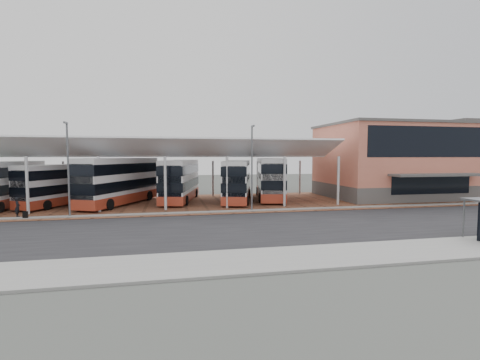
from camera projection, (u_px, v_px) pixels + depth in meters
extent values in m
plane|color=#424540|center=(246.00, 225.00, 26.34)|extent=(140.00, 140.00, 0.00)
cube|color=black|center=(249.00, 228.00, 25.37)|extent=(120.00, 14.00, 0.02)
cube|color=brown|center=(238.00, 202.00, 39.44)|extent=(72.00, 16.00, 0.06)
cube|color=gray|center=(285.00, 259.00, 17.55)|extent=(120.00, 4.00, 0.14)
cube|color=gray|center=(231.00, 211.00, 32.39)|extent=(120.00, 0.80, 0.14)
cube|color=gold|center=(273.00, 249.00, 19.50)|extent=(120.00, 0.12, 0.01)
cube|color=gold|center=(272.00, 248.00, 19.80)|extent=(120.00, 0.12, 0.01)
cylinder|color=silver|center=(8.00, 181.00, 40.35)|extent=(0.26, 0.26, 4.60)
cylinder|color=silver|center=(27.00, 186.00, 30.81)|extent=(0.26, 0.26, 5.20)
cylinder|color=silver|center=(64.00, 181.00, 41.57)|extent=(0.26, 0.26, 4.60)
cylinder|color=silver|center=(99.00, 185.00, 32.03)|extent=(0.26, 0.26, 5.20)
cylinder|color=silver|center=(116.00, 180.00, 42.79)|extent=(0.26, 0.26, 4.60)
cylinder|color=silver|center=(165.00, 184.00, 33.25)|extent=(0.26, 0.26, 5.20)
cylinder|color=silver|center=(166.00, 179.00, 44.01)|extent=(0.26, 0.26, 4.60)
cylinder|color=silver|center=(227.00, 183.00, 34.46)|extent=(0.26, 0.26, 5.20)
cylinder|color=silver|center=(213.00, 179.00, 45.23)|extent=(0.26, 0.26, 4.60)
cylinder|color=silver|center=(285.00, 182.00, 35.68)|extent=(0.26, 0.26, 5.20)
cylinder|color=silver|center=(258.00, 178.00, 46.45)|extent=(0.26, 0.26, 4.60)
cylinder|color=silver|center=(338.00, 181.00, 36.90)|extent=(0.26, 0.26, 5.20)
cylinder|color=silver|center=(300.00, 177.00, 47.66)|extent=(0.26, 0.26, 4.60)
cube|color=white|center=(165.00, 147.00, 35.15)|extent=(37.00, 4.95, 1.95)
cube|color=white|center=(165.00, 150.00, 40.63)|extent=(37.00, 7.12, 1.43)
cube|color=#555250|center=(396.00, 190.00, 44.62)|extent=(18.00, 12.00, 1.80)
cube|color=#DD7A60|center=(397.00, 155.00, 44.31)|extent=(18.00, 12.00, 7.20)
cube|color=black|center=(432.00, 142.00, 38.45)|extent=(16.00, 0.25, 3.40)
cube|color=black|center=(431.00, 184.00, 38.78)|extent=(10.00, 0.25, 2.20)
cube|color=#555250|center=(438.00, 175.00, 37.63)|extent=(11.00, 2.40, 0.25)
cube|color=#555250|center=(398.00, 125.00, 44.05)|extent=(18.40, 12.40, 0.30)
cylinder|color=#575A5F|center=(68.00, 171.00, 29.37)|extent=(0.16, 0.16, 8.00)
cube|color=#575A5F|center=(66.00, 123.00, 28.80)|extent=(0.15, 0.90, 0.15)
cylinder|color=#575A5F|center=(252.00, 169.00, 32.62)|extent=(0.16, 0.16, 8.00)
cube|color=#575A5F|center=(253.00, 126.00, 32.05)|extent=(0.15, 0.90, 0.15)
cube|color=silver|center=(7.00, 183.00, 35.03)|extent=(3.75, 11.40, 4.38)
cube|color=#9F3420|center=(8.00, 201.00, 35.15)|extent=(3.79, 11.45, 0.92)
cube|color=black|center=(7.00, 188.00, 35.06)|extent=(3.79, 11.45, 0.97)
cube|color=black|center=(6.00, 172.00, 34.95)|extent=(3.79, 11.45, 0.97)
cylinder|color=black|center=(0.00, 207.00, 31.73)|extent=(0.39, 1.04, 1.02)
cylinder|color=black|center=(14.00, 198.00, 38.60)|extent=(0.39, 1.04, 1.02)
cylinder|color=black|center=(38.00, 198.00, 38.84)|extent=(0.39, 1.04, 1.02)
cube|color=silver|center=(63.00, 184.00, 36.72)|extent=(6.89, 10.31, 4.06)
cube|color=#9F3420|center=(63.00, 199.00, 36.83)|extent=(6.94, 10.36, 0.85)
cube|color=black|center=(63.00, 188.00, 36.75)|extent=(6.94, 10.36, 0.90)
cube|color=black|center=(62.00, 173.00, 36.64)|extent=(6.94, 10.36, 0.90)
cube|color=black|center=(20.00, 189.00, 31.78)|extent=(1.93, 1.06, 3.40)
cylinder|color=black|center=(27.00, 204.00, 33.97)|extent=(0.67, 0.96, 0.94)
cylinder|color=black|center=(47.00, 205.00, 33.33)|extent=(0.67, 0.96, 0.94)
cylinder|color=black|center=(77.00, 196.00, 40.36)|extent=(0.67, 0.96, 0.94)
cylinder|color=black|center=(94.00, 197.00, 39.72)|extent=(0.67, 0.96, 0.94)
cube|color=silver|center=(120.00, 180.00, 37.15)|extent=(7.66, 11.98, 4.69)
cube|color=#9F3420|center=(120.00, 198.00, 37.29)|extent=(7.72, 12.04, 0.98)
cube|color=black|center=(120.00, 185.00, 37.19)|extent=(7.72, 12.04, 1.04)
cube|color=black|center=(119.00, 168.00, 37.07)|extent=(7.72, 12.04, 1.04)
cube|color=black|center=(82.00, 186.00, 31.41)|extent=(2.26, 1.16, 3.92)
cylinder|color=black|center=(85.00, 203.00, 33.91)|extent=(0.75, 1.11, 1.09)
cylinder|color=black|center=(110.00, 204.00, 33.26)|extent=(0.75, 1.11, 1.09)
cylinder|color=black|center=(129.00, 195.00, 41.34)|extent=(0.75, 1.11, 1.09)
cylinder|color=black|center=(149.00, 196.00, 40.68)|extent=(0.75, 1.11, 1.09)
cube|color=silver|center=(180.00, 179.00, 39.95)|extent=(5.01, 11.67, 4.45)
cube|color=#9F3420|center=(181.00, 195.00, 40.08)|extent=(5.06, 11.72, 0.93)
cube|color=black|center=(180.00, 183.00, 39.98)|extent=(5.06, 11.72, 0.98)
cube|color=black|center=(180.00, 169.00, 39.87)|extent=(5.06, 11.72, 0.98)
cube|color=black|center=(170.00, 184.00, 34.34)|extent=(2.29, 0.61, 3.72)
cylinder|color=black|center=(162.00, 200.00, 36.48)|extent=(0.51, 1.07, 1.03)
cylinder|color=black|center=(186.00, 200.00, 36.44)|extent=(0.51, 1.07, 1.03)
cylinder|color=black|center=(176.00, 193.00, 43.74)|extent=(0.51, 1.07, 1.03)
cylinder|color=black|center=(196.00, 193.00, 43.70)|extent=(0.51, 1.07, 1.03)
cube|color=silver|center=(237.00, 180.00, 39.92)|extent=(5.36, 11.50, 4.39)
cube|color=#9F3420|center=(237.00, 195.00, 40.05)|extent=(5.41, 11.55, 0.92)
cube|color=black|center=(237.00, 184.00, 39.96)|extent=(5.41, 11.55, 0.97)
cube|color=black|center=(237.00, 170.00, 39.84)|extent=(5.41, 11.55, 0.97)
cube|color=black|center=(234.00, 185.00, 34.39)|extent=(2.24, 0.69, 3.67)
cylinder|color=black|center=(223.00, 200.00, 36.55)|extent=(0.54, 1.06, 1.02)
cylinder|color=black|center=(247.00, 201.00, 36.41)|extent=(0.54, 1.06, 1.02)
cylinder|color=black|center=(229.00, 193.00, 43.71)|extent=(0.54, 1.06, 1.02)
cylinder|color=black|center=(249.00, 193.00, 43.57)|extent=(0.54, 1.06, 1.02)
cube|color=silver|center=(270.00, 177.00, 42.04)|extent=(5.16, 12.13, 4.63)
cube|color=#9F3420|center=(270.00, 193.00, 42.17)|extent=(5.21, 12.18, 0.97)
cube|color=black|center=(270.00, 181.00, 42.08)|extent=(5.21, 12.18, 1.02)
cube|color=black|center=(270.00, 167.00, 41.96)|extent=(5.21, 12.18, 1.02)
cube|color=black|center=(274.00, 182.00, 36.20)|extent=(2.39, 0.62, 3.87)
cylinder|color=black|center=(260.00, 198.00, 38.42)|extent=(0.52, 1.12, 1.08)
cylinder|color=black|center=(284.00, 198.00, 38.39)|extent=(0.52, 1.12, 1.08)
cylinder|color=black|center=(257.00, 191.00, 45.98)|extent=(0.52, 1.12, 1.08)
cylinder|color=black|center=(278.00, 191.00, 45.95)|extent=(0.52, 1.12, 1.08)
imported|color=black|center=(18.00, 207.00, 29.42)|extent=(0.51, 0.68, 1.70)
cube|color=black|center=(25.00, 215.00, 28.66)|extent=(0.35, 0.25, 0.61)
cylinder|color=#575A5F|center=(464.00, 218.00, 21.92)|extent=(0.10, 0.10, 2.37)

